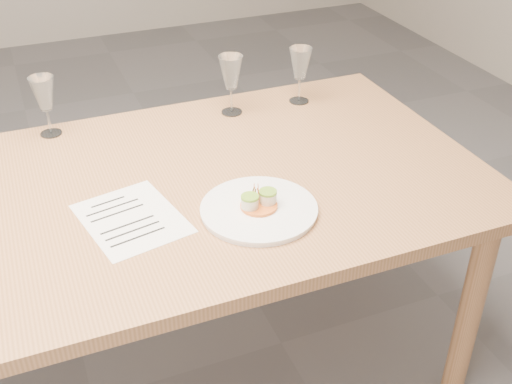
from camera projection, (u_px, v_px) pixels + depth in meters
name	position (u px, v px, depth m)	size (l,w,h in m)	color
dining_table	(58.00, 230.00, 1.70)	(2.40, 1.00, 0.75)	#AE794C
dinner_plate	(259.00, 208.00, 1.65)	(0.30, 0.30, 0.08)	white
recipe_sheet	(131.00, 219.00, 1.63)	(0.28, 0.33, 0.00)	white
wine_glass_1	(44.00, 95.00, 1.95)	(0.08, 0.08, 0.19)	white
wine_glass_2	(231.00, 74.00, 2.07)	(0.08, 0.08, 0.20)	white
wine_glass_3	(300.00, 65.00, 2.15)	(0.08, 0.08, 0.19)	white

